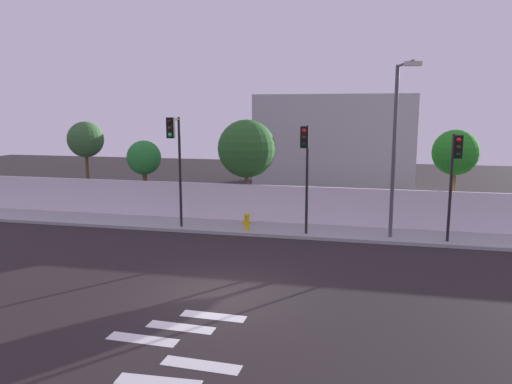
{
  "coord_description": "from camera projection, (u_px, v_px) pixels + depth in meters",
  "views": [
    {
      "loc": [
        4.22,
        -13.62,
        5.54
      ],
      "look_at": [
        -0.42,
        6.5,
        2.1
      ],
      "focal_mm": 34.53,
      "sensor_mm": 36.0,
      "label": 1
    }
  ],
  "objects": [
    {
      "name": "low_building_distant",
      "position": [
        335.0,
        140.0,
        36.6
      ],
      "size": [
        11.24,
        6.0,
        6.64
      ],
      "primitive_type": "cube",
      "color": "#ABABAB",
      "rests_on": "ground"
    },
    {
      "name": "crosswalk_marking",
      "position": [
        166.0,
        351.0,
        11.45
      ],
      "size": [
        3.75,
        4.72,
        0.01
      ],
      "color": "silver",
      "rests_on": "ground"
    },
    {
      "name": "roadside_tree_rightmost",
      "position": [
        455.0,
        153.0,
        22.5
      ],
      "size": [
        2.09,
        2.09,
        4.68
      ],
      "color": "brown",
      "rests_on": "ground"
    },
    {
      "name": "ground_plane",
      "position": [
        221.0,
        295.0,
        14.93
      ],
      "size": [
        80.0,
        80.0,
        0.0
      ],
      "primitive_type": "plane",
      "color": "#272122"
    },
    {
      "name": "roadside_tree_midleft",
      "position": [
        144.0,
        158.0,
        26.02
      ],
      "size": [
        1.81,
        1.81,
        3.97
      ],
      "color": "brown",
      "rests_on": "ground"
    },
    {
      "name": "roadside_tree_leftmost",
      "position": [
        86.0,
        140.0,
        26.62
      ],
      "size": [
        1.94,
        1.94,
        4.95
      ],
      "color": "brown",
      "rests_on": "ground"
    },
    {
      "name": "sidewalk",
      "position": [
        273.0,
        230.0,
        22.8
      ],
      "size": [
        36.0,
        2.4,
        0.15
      ],
      "primitive_type": "cube",
      "color": "#9E9E9E",
      "rests_on": "ground"
    },
    {
      "name": "street_lamp_curbside",
      "position": [
        397.0,
        137.0,
        20.17
      ],
      "size": [
        0.83,
        2.41,
        7.22
      ],
      "color": "#4C4C51",
      "rests_on": "sidewalk"
    },
    {
      "name": "roadside_tree_midright",
      "position": [
        247.0,
        149.0,
        24.68
      ],
      "size": [
        2.91,
        2.91,
        5.1
      ],
      "color": "brown",
      "rests_on": "ground"
    },
    {
      "name": "traffic_light_center",
      "position": [
        175.0,
        149.0,
        21.95
      ],
      "size": [
        0.35,
        1.34,
        5.09
      ],
      "color": "black",
      "rests_on": "sidewalk"
    },
    {
      "name": "traffic_light_left",
      "position": [
        455.0,
        165.0,
        19.46
      ],
      "size": [
        0.34,
        1.2,
        4.45
      ],
      "color": "black",
      "rests_on": "sidewalk"
    },
    {
      "name": "perimeter_wall",
      "position": [
        278.0,
        204.0,
        23.88
      ],
      "size": [
        36.0,
        0.18,
        1.8
      ],
      "primitive_type": "cube",
      "color": "silver",
      "rests_on": "sidewalk"
    },
    {
      "name": "fire_hydrant",
      "position": [
        247.0,
        221.0,
        22.31
      ],
      "size": [
        0.44,
        0.26,
        0.81
      ],
      "color": "gold",
      "rests_on": "sidewalk"
    },
    {
      "name": "traffic_light_right",
      "position": [
        306.0,
        157.0,
        20.82
      ],
      "size": [
        0.35,
        1.08,
        4.74
      ],
      "color": "black",
      "rests_on": "sidewalk"
    }
  ]
}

